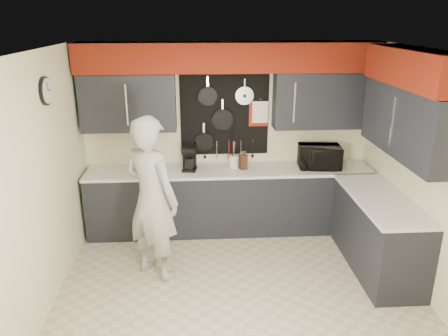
{
  "coord_description": "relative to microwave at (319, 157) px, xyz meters",
  "views": [
    {
      "loc": [
        -0.43,
        -4.19,
        2.91
      ],
      "look_at": [
        -0.14,
        0.5,
        1.27
      ],
      "focal_mm": 35.0,
      "sensor_mm": 36.0,
      "label": 1
    }
  ],
  "objects": [
    {
      "name": "ground",
      "position": [
        -1.24,
        -1.42,
        -1.08
      ],
      "size": [
        4.0,
        4.0,
        0.0
      ],
      "primitive_type": "plane",
      "color": "beige",
      "rests_on": "ground"
    },
    {
      "name": "back_wall_assembly",
      "position": [
        -1.23,
        0.18,
        0.93
      ],
      "size": [
        4.0,
        0.36,
        2.6
      ],
      "color": "#F7F4BF",
      "rests_on": "ground"
    },
    {
      "name": "right_wall_assembly",
      "position": [
        0.61,
        -1.16,
        0.87
      ],
      "size": [
        0.36,
        3.5,
        2.6
      ],
      "color": "#F7F4BF",
      "rests_on": "ground"
    },
    {
      "name": "left_wall_assembly",
      "position": [
        -3.23,
        -1.41,
        0.26
      ],
      "size": [
        0.05,
        3.5,
        2.6
      ],
      "color": "#F7F4BF",
      "rests_on": "ground"
    },
    {
      "name": "base_cabinets",
      "position": [
        -0.75,
        -0.29,
        -0.62
      ],
      "size": [
        3.95,
        2.2,
        0.92
      ],
      "color": "black",
      "rests_on": "ground"
    },
    {
      "name": "microwave",
      "position": [
        0.0,
        0.0,
        0.0
      ],
      "size": [
        0.59,
        0.43,
        0.31
      ],
      "primitive_type": "imported",
      "rotation": [
        0.0,
        0.0,
        -0.09
      ],
      "color": "black",
      "rests_on": "base_cabinets"
    },
    {
      "name": "knife_block",
      "position": [
        -1.05,
        0.01,
        -0.05
      ],
      "size": [
        0.12,
        0.12,
        0.2
      ],
      "primitive_type": "cube",
      "rotation": [
        0.0,
        0.0,
        0.3
      ],
      "color": "#351911",
      "rests_on": "base_cabinets"
    },
    {
      "name": "utensil_crock",
      "position": [
        -1.18,
        0.08,
        -0.07
      ],
      "size": [
        0.13,
        0.13,
        0.17
      ],
      "primitive_type": "cylinder",
      "color": "white",
      "rests_on": "base_cabinets"
    },
    {
      "name": "coffee_maker",
      "position": [
        -1.78,
        0.03,
        0.02
      ],
      "size": [
        0.21,
        0.25,
        0.34
      ],
      "rotation": [
        0.0,
        0.0,
        -0.14
      ],
      "color": "black",
      "rests_on": "base_cabinets"
    },
    {
      "name": "person",
      "position": [
        -2.2,
        -1.06,
        -0.11
      ],
      "size": [
        0.84,
        0.79,
        1.92
      ],
      "primitive_type": "imported",
      "rotation": [
        0.0,
        0.0,
        2.48
      ],
      "color": "#A9A9A7",
      "rests_on": "ground"
    }
  ]
}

